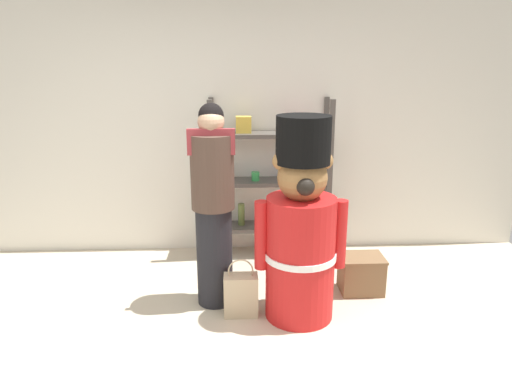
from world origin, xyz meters
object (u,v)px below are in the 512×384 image
teddy_bear_guard (301,231)px  display_crate (361,274)px  merchandise_shelf (269,178)px  person_shopper (213,205)px  shopping_bag (241,294)px

teddy_bear_guard → display_crate: teddy_bear_guard is taller
merchandise_shelf → teddy_bear_guard: 1.29m
person_shopper → teddy_bear_guard: bearing=-20.0°
shopping_bag → teddy_bear_guard: bearing=-3.0°
merchandise_shelf → display_crate: merchandise_shelf is taller
teddy_bear_guard → display_crate: 0.90m
person_shopper → display_crate: (1.28, 0.13, -0.70)m
teddy_bear_guard → display_crate: (0.60, 0.38, -0.55)m
teddy_bear_guard → person_shopper: person_shopper is taller
merchandise_shelf → person_shopper: bearing=-117.1°
person_shopper → merchandise_shelf: bearing=62.9°
teddy_bear_guard → person_shopper: (-0.68, 0.25, 0.15)m
merchandise_shelf → teddy_bear_guard: bearing=-83.2°
teddy_bear_guard → display_crate: bearing=32.1°
display_crate → teddy_bear_guard: bearing=-147.9°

